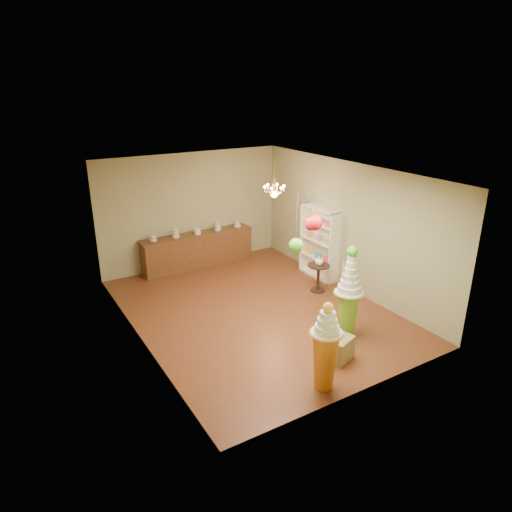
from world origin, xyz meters
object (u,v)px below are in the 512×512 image
pedestal_green (348,302)px  pedestal_orange (325,353)px  round_table (318,274)px  sideboard (198,250)px

pedestal_green → pedestal_orange: size_ratio=1.22×
pedestal_orange → round_table: (2.20, 2.95, -0.20)m
pedestal_green → round_table: pedestal_green is taller
round_table → pedestal_green: bearing=-113.0°
sideboard → pedestal_green: bearing=-78.5°
pedestal_green → sideboard: pedestal_green is taller
pedestal_green → round_table: bearing=67.0°
pedestal_orange → sideboard: 5.84m
round_table → pedestal_orange: bearing=-126.8°
pedestal_orange → round_table: pedestal_orange is taller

